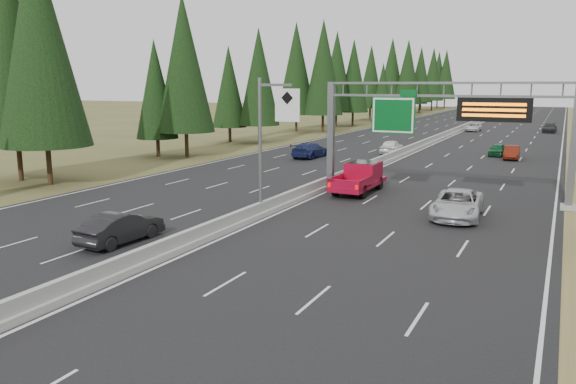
% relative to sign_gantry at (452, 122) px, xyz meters
% --- Properties ---
extents(road, '(32.00, 260.00, 0.08)m').
position_rel_sign_gantry_xyz_m(road, '(-8.92, 45.12, -5.23)').
color(road, black).
rests_on(road, ground).
extents(shoulder_left, '(3.60, 260.00, 0.06)m').
position_rel_sign_gantry_xyz_m(shoulder_left, '(-26.72, 45.12, -5.24)').
color(shoulder_left, '#4A4922').
rests_on(shoulder_left, ground).
extents(median_barrier, '(0.70, 260.00, 0.85)m').
position_rel_sign_gantry_xyz_m(median_barrier, '(-8.92, 45.12, -4.85)').
color(median_barrier, gray).
rests_on(median_barrier, road).
extents(sign_gantry, '(16.75, 0.98, 7.80)m').
position_rel_sign_gantry_xyz_m(sign_gantry, '(0.00, 0.00, 0.00)').
color(sign_gantry, slate).
rests_on(sign_gantry, road).
extents(hov_sign_pole, '(2.80, 0.50, 8.00)m').
position_rel_sign_gantry_xyz_m(hov_sign_pole, '(-8.33, -9.92, -0.54)').
color(hov_sign_pole, slate).
rests_on(hov_sign_pole, road).
extents(tree_row_left, '(11.39, 239.78, 18.99)m').
position_rel_sign_gantry_xyz_m(tree_row_left, '(-30.84, 44.09, 4.66)').
color(tree_row_left, black).
rests_on(tree_row_left, ground).
extents(silver_minivan, '(2.96, 5.88, 1.60)m').
position_rel_sign_gantry_xyz_m(silver_minivan, '(1.47, -5.07, -4.39)').
color(silver_minivan, silver).
rests_on(silver_minivan, road).
extents(red_pickup, '(2.29, 6.41, 2.09)m').
position_rel_sign_gantry_xyz_m(red_pickup, '(-6.24, 0.25, -4.03)').
color(red_pickup, black).
rests_on(red_pickup, road).
extents(car_ahead_green, '(1.62, 3.87, 1.31)m').
position_rel_sign_gantry_xyz_m(car_ahead_green, '(0.31, 26.48, -4.54)').
color(car_ahead_green, '#12532A').
rests_on(car_ahead_green, road).
extents(car_ahead_dkred, '(1.59, 4.22, 1.38)m').
position_rel_sign_gantry_xyz_m(car_ahead_dkred, '(1.98, 24.09, -4.50)').
color(car_ahead_dkred, '#641A0E').
rests_on(car_ahead_dkred, road).
extents(car_ahead_dkgrey, '(2.18, 5.09, 1.46)m').
position_rel_sign_gantry_xyz_m(car_ahead_dkgrey, '(4.48, 61.85, -4.46)').
color(car_ahead_dkgrey, black).
rests_on(car_ahead_dkgrey, road).
extents(car_ahead_white, '(2.25, 4.70, 1.29)m').
position_rel_sign_gantry_xyz_m(car_ahead_white, '(-6.88, 58.84, -4.54)').
color(car_ahead_white, silver).
rests_on(car_ahead_white, road).
extents(car_ahead_far, '(2.03, 4.49, 1.50)m').
position_rel_sign_gantry_xyz_m(car_ahead_far, '(-7.42, 96.39, -4.44)').
color(car_ahead_far, black).
rests_on(car_ahead_far, road).
extents(car_onc_near, '(1.82, 4.68, 1.52)m').
position_rel_sign_gantry_xyz_m(car_onc_near, '(-12.37, -17.74, -4.43)').
color(car_onc_near, black).
rests_on(car_onc_near, road).
extents(car_onc_blue, '(2.44, 5.59, 1.60)m').
position_rel_sign_gantry_xyz_m(car_onc_blue, '(-17.30, 16.01, -4.39)').
color(car_onc_blue, navy).
rests_on(car_onc_blue, road).
extents(car_onc_white, '(2.01, 4.72, 1.59)m').
position_rel_sign_gantry_xyz_m(car_onc_white, '(-10.42, 22.93, -4.39)').
color(car_onc_white, white).
rests_on(car_onc_white, road).
extents(car_onc_far, '(2.58, 5.23, 1.43)m').
position_rel_sign_gantry_xyz_m(car_onc_far, '(-23.42, 68.25, -4.48)').
color(car_onc_far, black).
rests_on(car_onc_far, road).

